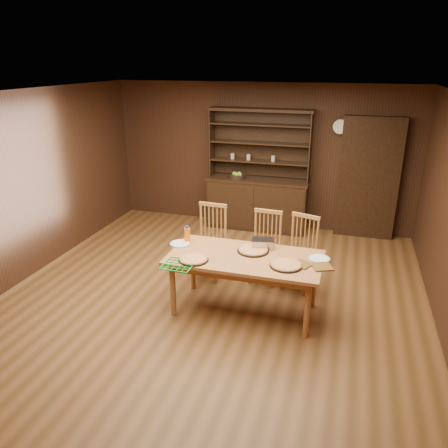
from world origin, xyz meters
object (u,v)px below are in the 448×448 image
(dining_table, at_px, (245,263))
(chair_right, at_px, (301,250))
(china_hutch, at_px, (257,197))
(chair_center, at_px, (266,244))
(chair_left, at_px, (211,238))
(juice_bottle, at_px, (187,234))

(dining_table, xyz_separation_m, chair_right, (0.58, 0.84, -0.12))
(china_hutch, distance_m, chair_center, 2.06)
(chair_right, bearing_deg, chair_left, -162.81)
(chair_center, xyz_separation_m, juice_bottle, (-0.91, -0.68, 0.31))
(china_hutch, bearing_deg, chair_left, -96.38)
(chair_right, relative_size, juice_bottle, 4.78)
(chair_left, bearing_deg, china_hutch, 87.20)
(chair_center, relative_size, chair_right, 0.99)
(chair_center, bearing_deg, dining_table, -91.10)
(chair_center, distance_m, juice_bottle, 1.17)
(chair_center, height_order, chair_right, chair_right)
(china_hutch, xyz_separation_m, chair_center, (0.56, -1.98, -0.05))
(chair_left, relative_size, chair_center, 1.04)
(china_hutch, distance_m, chair_left, 2.07)
(china_hutch, relative_size, chair_right, 2.11)
(juice_bottle, bearing_deg, chair_left, 78.71)
(chair_center, bearing_deg, chair_right, -3.75)
(juice_bottle, bearing_deg, dining_table, -15.31)
(dining_table, bearing_deg, china_hutch, 99.43)
(chair_right, bearing_deg, chair_center, -170.65)
(dining_table, xyz_separation_m, chair_left, (-0.71, 0.83, -0.10))
(chair_center, bearing_deg, juice_bottle, -139.51)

